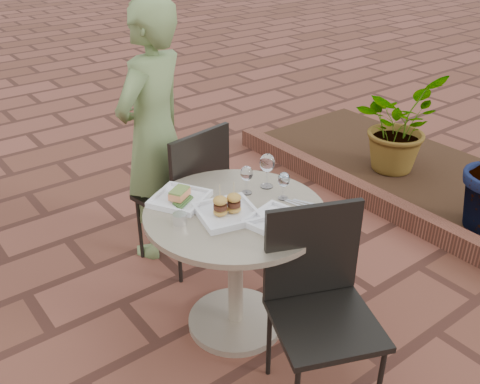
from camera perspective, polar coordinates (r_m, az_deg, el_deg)
ground at (r=3.12m, az=-1.97°, el=-12.63°), size 60.00×60.00×0.00m
cafe_table at (r=2.75m, az=-0.50°, el=-6.34°), size 0.90×0.90×0.73m
chair_far at (r=3.22m, az=-5.40°, el=0.52°), size 0.51×0.51×0.93m
chair_near at (r=2.41m, az=8.40°, el=-10.49°), size 0.58×0.58×0.93m
diner at (r=3.31m, az=-9.19°, el=6.09°), size 0.70×0.60×1.62m
plate_salmon at (r=2.69m, az=-6.43°, el=-0.63°), size 0.34×0.34×0.07m
plate_sliders at (r=2.55m, az=-1.37°, el=-1.91°), size 0.33×0.33×0.18m
plate_tuna at (r=2.50m, az=4.08°, el=-3.10°), size 0.30×0.30×0.03m
wine_glass_right at (r=2.67m, az=4.70°, el=1.26°), size 0.06×0.06×0.15m
wine_glass_mid at (r=2.71m, az=0.72°, el=1.91°), size 0.07×0.07×0.15m
wine_glass_far at (r=2.77m, az=2.92°, el=3.03°), size 0.08×0.08×0.19m
steel_ramekin at (r=2.51m, az=-6.43°, el=-2.84°), size 0.08×0.08×0.05m
cutlery_set at (r=2.67m, az=7.15°, el=-1.43°), size 0.18×0.24×0.00m
planter_curb at (r=4.19m, az=13.56°, el=-0.49°), size 0.12×3.00×0.15m
mulch_bed at (r=4.73m, az=18.99°, el=1.57°), size 1.30×3.00×0.06m
potted_plant_a at (r=4.59m, az=16.40°, el=6.96°), size 0.85×0.79×0.78m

